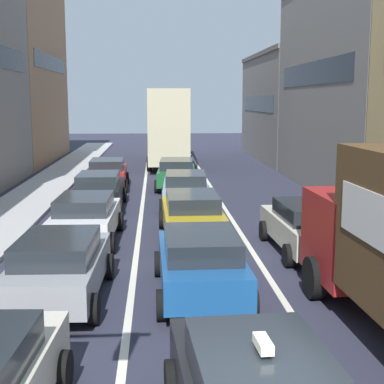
# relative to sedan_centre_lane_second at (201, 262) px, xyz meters

# --- Properties ---
(sidewalk_left) EXTENTS (2.60, 64.00, 0.14)m
(sidewalk_left) POSITION_rel_sedan_centre_lane_second_xyz_m (-6.58, 12.88, -0.73)
(sidewalk_left) COLOR #B0B0B0
(sidewalk_left) RESTS_ON ground
(lane_stripe_left) EXTENTS (0.16, 60.00, 0.01)m
(lane_stripe_left) POSITION_rel_sedan_centre_lane_second_xyz_m (-1.58, 12.88, -0.79)
(lane_stripe_left) COLOR silver
(lane_stripe_left) RESTS_ON ground
(lane_stripe_right) EXTENTS (0.16, 60.00, 0.01)m
(lane_stripe_right) POSITION_rel_sedan_centre_lane_second_xyz_m (1.82, 12.88, -0.79)
(lane_stripe_right) COLOR silver
(lane_stripe_right) RESTS_ON ground
(sedan_centre_lane_second) EXTENTS (2.11, 4.33, 1.49)m
(sedan_centre_lane_second) POSITION_rel_sedan_centre_lane_second_xyz_m (0.00, 0.00, 0.00)
(sedan_centre_lane_second) COLOR #194C8C
(sedan_centre_lane_second) RESTS_ON ground
(wagon_left_lane_second) EXTENTS (2.15, 4.34, 1.49)m
(wagon_left_lane_second) POSITION_rel_sedan_centre_lane_second_xyz_m (-3.15, -0.12, 0.00)
(wagon_left_lane_second) COLOR gray
(wagon_left_lane_second) RESTS_ON ground
(hatchback_centre_lane_third) EXTENTS (2.11, 4.32, 1.49)m
(hatchback_centre_lane_third) POSITION_rel_sedan_centre_lane_second_xyz_m (0.15, 5.39, 0.00)
(hatchback_centre_lane_third) COLOR #B29319
(hatchback_centre_lane_third) RESTS_ON ground
(sedan_left_lane_third) EXTENTS (2.14, 4.34, 1.49)m
(sedan_left_lane_third) POSITION_rel_sedan_centre_lane_second_xyz_m (-3.20, 5.14, 0.00)
(sedan_left_lane_third) COLOR silver
(sedan_left_lane_third) RESTS_ON ground
(coupe_centre_lane_fourth) EXTENTS (2.20, 4.37, 1.49)m
(coupe_centre_lane_fourth) POSITION_rel_sedan_centre_lane_second_xyz_m (0.22, 10.56, 0.00)
(coupe_centre_lane_fourth) COLOR #759EB7
(coupe_centre_lane_fourth) RESTS_ON ground
(sedan_left_lane_fourth) EXTENTS (2.06, 4.30, 1.49)m
(sedan_left_lane_fourth) POSITION_rel_sedan_centre_lane_second_xyz_m (-3.32, 10.59, 0.00)
(sedan_left_lane_fourth) COLOR black
(sedan_left_lane_fourth) RESTS_ON ground
(sedan_centre_lane_fifth) EXTENTS (2.26, 4.40, 1.49)m
(sedan_centre_lane_fifth) POSITION_rel_sedan_centre_lane_second_xyz_m (0.04, 15.80, 0.00)
(sedan_centre_lane_fifth) COLOR #19592D
(sedan_centre_lane_fifth) RESTS_ON ground
(sedan_left_lane_fifth) EXTENTS (2.14, 4.34, 1.49)m
(sedan_left_lane_fifth) POSITION_rel_sedan_centre_lane_second_xyz_m (-3.42, 16.00, 0.00)
(sedan_left_lane_fifth) COLOR #A51E1E
(sedan_left_lane_fifth) RESTS_ON ground
(sedan_right_lane_behind_truck) EXTENTS (2.18, 4.36, 1.49)m
(sedan_right_lane_behind_truck) POSITION_rel_sedan_centre_lane_second_xyz_m (3.39, 3.48, 0.00)
(sedan_right_lane_behind_truck) COLOR beige
(sedan_right_lane_behind_truck) RESTS_ON ground
(bus_mid_queue_primary) EXTENTS (3.04, 10.57, 5.06)m
(bus_mid_queue_primary) POSITION_rel_sedan_centre_lane_second_xyz_m (-0.05, 25.92, 2.03)
(bus_mid_queue_primary) COLOR #BFB793
(bus_mid_queue_primary) RESTS_ON ground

